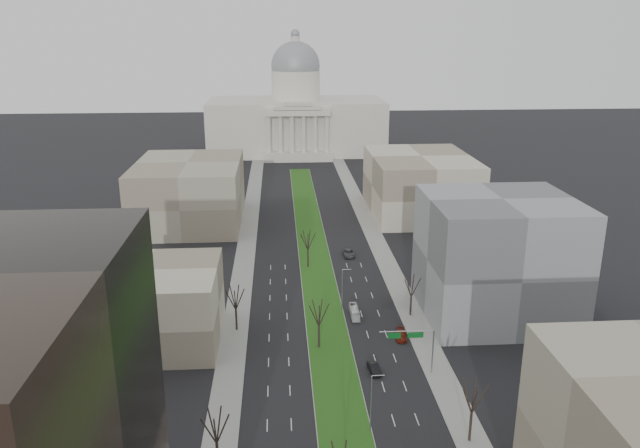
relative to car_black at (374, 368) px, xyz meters
name	(u,v)px	position (x,y,z in m)	size (l,w,h in m)	color
ground	(316,267)	(-6.68, 48.97, -0.72)	(600.00, 600.00, 0.00)	black
median	(316,268)	(-6.68, 47.95, -0.61)	(8.00, 222.03, 0.20)	#999993
sidewalk_left	(237,314)	(-24.18, 23.97, -0.64)	(5.00, 330.00, 0.15)	gray
sidewalk_right	(409,309)	(10.82, 23.97, -0.64)	(5.00, 330.00, 0.15)	gray
capitol	(296,117)	(-6.68, 198.55, 15.59)	(80.00, 46.00, 55.00)	beige
building_beige_left	(147,306)	(-39.68, 13.97, 6.28)	(26.00, 22.00, 14.00)	gray
building_grey_right	(497,258)	(27.32, 20.97, 11.28)	(28.00, 26.00, 24.00)	slate
building_far_left	(189,192)	(-41.68, 88.97, 8.28)	(30.00, 40.00, 18.00)	gray
building_far_right	(420,184)	(28.32, 93.97, 8.28)	(30.00, 40.00, 18.00)	gray
tree_left_mid	(216,426)	(-23.88, -23.03, 6.28)	(5.40, 5.40, 9.72)	black
tree_left_far	(235,297)	(-23.88, 16.97, 6.13)	(5.28, 5.28, 9.50)	black
tree_right_mid	(473,396)	(10.52, -19.03, 6.44)	(5.52, 5.52, 9.94)	black
tree_right_far	(412,286)	(10.52, 20.97, 5.81)	(5.04, 5.04, 9.07)	black
tree_median_b	(319,313)	(-8.68, 8.97, 6.28)	(5.40, 5.40, 9.72)	black
tree_median_c	(308,240)	(-8.68, 48.97, 6.28)	(5.40, 5.40, 9.72)	black
streetlamp_median_b	(371,403)	(-2.92, -16.03, 4.09)	(1.90, 0.20, 9.16)	gray
streetlamp_median_c	(342,289)	(-2.92, 23.97, 4.09)	(1.90, 0.20, 9.16)	gray
mast_arm_signs	(417,341)	(6.81, -1.01, 5.39)	(9.12, 0.24, 8.09)	gray
car_black	(374,368)	(0.00, 0.00, 0.00)	(1.52, 4.35, 1.43)	black
car_red	(401,335)	(6.82, 11.59, -0.02)	(1.95, 4.79, 1.39)	maroon
car_grey_far	(349,253)	(2.02, 56.11, 0.07)	(2.62, 5.69, 1.58)	#46484D
box_van	(355,312)	(-0.70, 21.48, 0.20)	(1.54, 6.59, 1.83)	white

